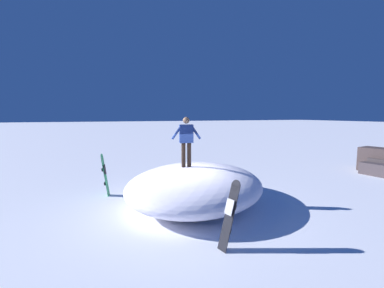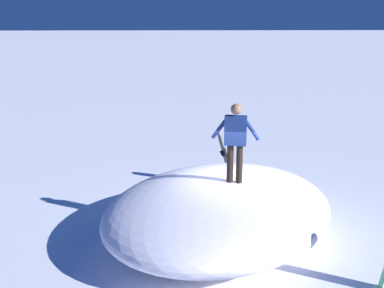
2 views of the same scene
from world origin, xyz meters
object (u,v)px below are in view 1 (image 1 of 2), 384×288
Objects in this scene: snowboard_primary_upright at (230,214)px; snowboard_secondary_upright at (105,174)px; snowboarder_standing at (186,138)px; backpack_near at (169,180)px.

snowboard_primary_upright is 5.92m from snowboard_secondary_upright.
snowboarder_standing reaches higher than snowboard_secondary_upright.
snowboarder_standing is 2.95× the size of backpack_near.
snowboard_secondary_upright is (5.38, 2.46, 0.02)m from snowboard_primary_upright.
snowboard_primary_upright is 0.98× the size of snowboard_secondary_upright.
snowboard_primary_upright is at bearing 176.58° from backpack_near.
snowboard_secondary_upright reaches higher than backpack_near.
snowboarder_standing is at bearing -2.15° from snowboard_primary_upright.
backpack_near is at bearing -3.42° from snowboard_primary_upright.
snowboard_secondary_upright is 2.86× the size of backpack_near.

